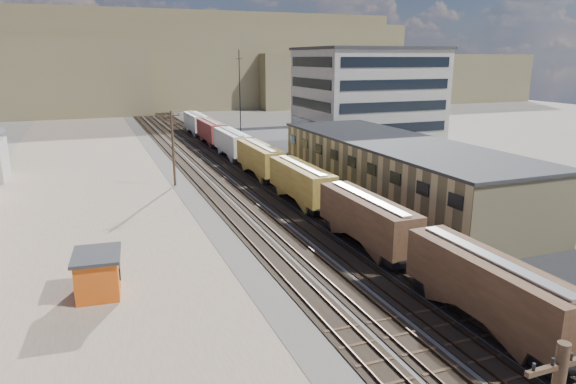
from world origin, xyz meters
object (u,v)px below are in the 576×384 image
object	(u,v)px
maintenance_shed	(98,273)
utility_pole_north	(173,147)
parked_car_blue	(416,169)
freight_train	(278,168)

from	to	relation	value
maintenance_shed	utility_pole_north	bearing A→B (deg)	71.24
parked_car_blue	freight_train	bearing A→B (deg)	164.26
freight_train	utility_pole_north	bearing A→B (deg)	151.00
parked_car_blue	utility_pole_north	bearing A→B (deg)	152.05
freight_train	parked_car_blue	bearing A→B (deg)	2.44
freight_train	maintenance_shed	distance (m)	33.20
utility_pole_north	parked_car_blue	size ratio (longest dim) A/B	1.66
utility_pole_north	parked_car_blue	world-z (taller)	utility_pole_north
utility_pole_north	maintenance_shed	bearing A→B (deg)	-108.76
freight_train	parked_car_blue	distance (m)	21.99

